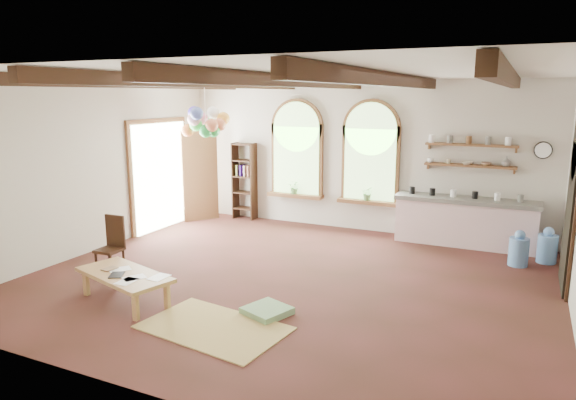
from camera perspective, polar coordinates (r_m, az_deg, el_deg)
The scene contains 27 objects.
floor at distance 8.30m, azimuth 0.07°, elevation -8.82°, with size 8.00×8.00×0.00m, color #542622.
ceiling_beams at distance 7.78m, azimuth 0.07°, elevation 13.10°, with size 6.20×6.80×0.18m, color black, non-canonical shape.
window_left at distance 11.55m, azimuth 0.97°, elevation 5.32°, with size 1.30×0.28×2.20m.
window_right at distance 10.97m, azimuth 9.13°, elevation 4.84°, with size 1.30×0.28×2.20m.
left_doorway at distance 11.57m, azimuth -14.05°, elevation 2.58°, with size 0.10×1.90×2.50m, color brown.
right_doorway at distance 8.76m, azimuth 28.83°, elevation -1.69°, with size 0.10×1.30×2.40m, color black.
kitchen_counter at distance 10.58m, azimuth 19.04°, elevation -2.27°, with size 2.68×0.62×0.94m.
wall_shelf_lower at distance 10.56m, azimuth 19.54°, elevation 3.62°, with size 1.70×0.24×0.04m, color brown.
wall_shelf_upper at distance 10.52m, azimuth 19.68°, elevation 5.77°, with size 1.70×0.24×0.04m, color brown.
wall_clock at distance 10.55m, azimuth 26.48°, elevation 4.98°, with size 0.32×0.32×0.04m, color black.
bookshelf at distance 12.14m, azimuth -4.86°, elevation 2.11°, with size 0.53×0.32×1.80m.
coffee_table at distance 7.68m, azimuth -17.72°, elevation -8.08°, with size 1.65×1.09×0.43m.
side_chair at distance 9.01m, azimuth -19.10°, elevation -5.98°, with size 0.39×0.39×0.95m.
floor_mat at distance 6.75m, azimuth -8.25°, elevation -13.85°, with size 1.80×1.11×0.02m, color tan.
floor_cushion at distance 7.06m, azimuth -2.35°, elevation -12.20°, with size 0.54×0.54×0.09m, color #759E6D.
water_jug_a at distance 10.10m, azimuth 26.86°, elevation -4.71°, with size 0.33×0.33×0.64m.
water_jug_b at distance 9.71m, azimuth 24.25°, elevation -5.12°, with size 0.33×0.33×0.63m.
balloon_cluster at distance 10.88m, azimuth -9.17°, elevation 8.50°, with size 0.90×0.96×1.16m.
table_book at distance 7.93m, azimuth -19.54°, elevation -7.12°, with size 0.15×0.22×0.02m, color olive.
tablet at distance 7.60m, azimuth -18.51°, elevation -7.89°, with size 0.18×0.26×0.01m, color black.
potted_plant_left at distance 11.56m, azimuth 0.74°, elevation 1.42°, with size 0.27×0.23×0.30m, color #598C4C.
potted_plant_right at distance 10.98m, azimuth 8.84°, elevation 0.73°, with size 0.27×0.23×0.30m, color #598C4C.
shelf_cup_a at distance 10.65m, azimuth 15.54°, elevation 4.30°, with size 0.12×0.10×0.10m, color white.
shelf_cup_b at distance 10.60m, azimuth 17.41°, elevation 4.14°, with size 0.10×0.10×0.09m, color beige.
shelf_bowl_a at distance 10.56m, azimuth 19.28°, elevation 3.89°, with size 0.22×0.22×0.05m, color beige.
shelf_bowl_b at distance 10.53m, azimuth 21.18°, elevation 3.76°, with size 0.20×0.20×0.06m, color #8C664C.
shelf_vase at distance 10.51m, azimuth 23.11°, elevation 3.95°, with size 0.18×0.18×0.19m, color slate.
Camera 1 is at (3.29, -7.05, 2.90)m, focal length 32.00 mm.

